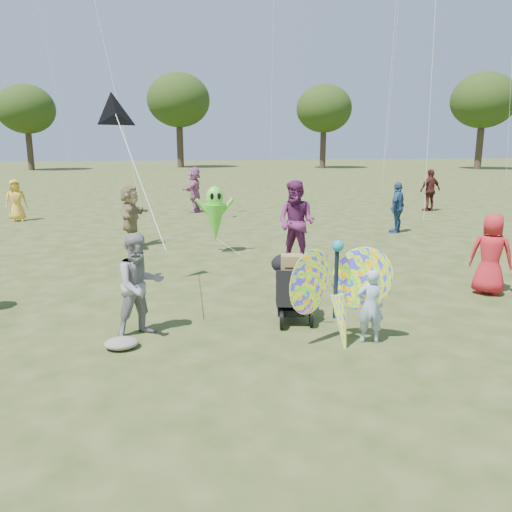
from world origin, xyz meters
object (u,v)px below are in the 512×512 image
(crowd_g, at_px, (16,200))
(alien_kite, at_px, (215,216))
(child_girl, at_px, (370,306))
(jogging_stroller, at_px, (290,283))
(crowd_e, at_px, (296,223))
(crowd_a, at_px, (491,254))
(crowd_c, at_px, (397,208))
(adult_man, at_px, (140,285))
(butterfly_kite, at_px, (338,294))
(crowd_j, at_px, (194,189))
(crowd_d, at_px, (131,216))
(crowd_h, at_px, (430,190))

(crowd_g, distance_m, alien_kite, 9.50)
(child_girl, bearing_deg, crowd_g, -49.96)
(jogging_stroller, xyz_separation_m, alien_kite, (-0.52, 5.25, 0.36))
(crowd_e, bearing_deg, jogging_stroller, -63.54)
(child_girl, relative_size, jogging_stroller, 0.98)
(crowd_a, distance_m, crowd_c, 6.68)
(alien_kite, bearing_deg, adult_man, -108.38)
(butterfly_kite, bearing_deg, jogging_stroller, 108.20)
(crowd_j, relative_size, jogging_stroller, 1.68)
(crowd_e, height_order, alien_kite, crowd_e)
(crowd_g, bearing_deg, crowd_e, -59.90)
(adult_man, xyz_separation_m, crowd_e, (3.53, 3.92, 0.21))
(crowd_d, height_order, crowd_h, crowd_h)
(crowd_d, height_order, crowd_g, crowd_d)
(child_girl, bearing_deg, alien_kite, -68.03)
(crowd_a, distance_m, alien_kite, 6.55)
(crowd_g, bearing_deg, crowd_c, -35.91)
(crowd_c, distance_m, alien_kite, 6.35)
(crowd_e, bearing_deg, adult_man, -87.65)
(crowd_h, xyz_separation_m, alien_kite, (-9.91, -6.36, 0.09))
(crowd_h, bearing_deg, child_girl, 43.50)
(crowd_a, xyz_separation_m, crowd_c, (1.48, 6.52, 0.04))
(crowd_h, xyz_separation_m, crowd_j, (-9.71, 1.85, 0.05))
(crowd_h, bearing_deg, crowd_j, -23.56)
(crowd_d, distance_m, crowd_j, 7.33)
(child_girl, xyz_separation_m, crowd_j, (-1.17, 14.63, 0.39))
(crowd_c, xyz_separation_m, alien_kite, (-6.07, -1.84, 0.17))
(crowd_j, bearing_deg, alien_kite, 19.60)
(alien_kite, bearing_deg, crowd_e, -42.07)
(adult_man, bearing_deg, jogging_stroller, -19.74)
(jogging_stroller, bearing_deg, butterfly_kite, -58.59)
(crowd_g, distance_m, crowd_j, 6.74)
(jogging_stroller, height_order, butterfly_kite, butterfly_kite)
(adult_man, distance_m, alien_kite, 5.77)
(crowd_c, height_order, alien_kite, alien_kite)
(crowd_h, bearing_deg, butterfly_kite, 41.99)
(crowd_j, distance_m, jogging_stroller, 13.47)
(crowd_c, relative_size, alien_kite, 0.92)
(butterfly_kite, height_order, alien_kite, alien_kite)
(crowd_e, bearing_deg, child_girl, -49.62)
(adult_man, distance_m, crowd_a, 6.46)
(child_girl, xyz_separation_m, crowd_g, (-7.80, 13.41, 0.22))
(adult_man, bearing_deg, crowd_g, 85.12)
(adult_man, distance_m, crowd_c, 10.76)
(crowd_e, bearing_deg, crowd_h, 88.38)
(crowd_a, relative_size, jogging_stroller, 1.38)
(adult_man, relative_size, butterfly_kite, 0.89)
(adult_man, distance_m, crowd_g, 13.28)
(crowd_j, xyz_separation_m, alien_kite, (-0.20, -8.22, 0.04))
(crowd_h, bearing_deg, alien_kite, 19.95)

